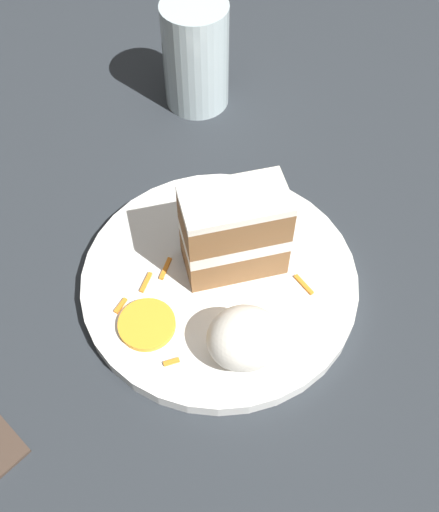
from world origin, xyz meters
TOP-DOWN VIEW (x-y plane):
  - ground_plane at (0.00, 0.00)m, footprint 6.00×6.00m
  - dining_table at (0.00, 0.00)m, footprint 0.99×1.10m
  - plate at (-0.05, 0.05)m, footprint 0.27×0.27m
  - cake_slice at (-0.06, 0.04)m, footprint 0.10×0.06m
  - cream_dollop at (-0.05, 0.14)m, footprint 0.07×0.06m
  - orange_garnish at (0.03, 0.09)m, footprint 0.05×0.05m
  - carrot_shreds_scatter at (-0.04, 0.02)m, footprint 0.19×0.18m
  - drinking_glass at (-0.07, -0.23)m, footprint 0.08×0.08m

SIDE VIEW (x-z plane):
  - ground_plane at x=0.00m, z-range 0.00..0.00m
  - dining_table at x=0.00m, z-range 0.00..0.02m
  - plate at x=-0.05m, z-range 0.02..0.04m
  - carrot_shreds_scatter at x=-0.04m, z-range 0.04..0.04m
  - orange_garnish at x=0.03m, z-range 0.04..0.04m
  - cream_dollop at x=-0.05m, z-range 0.04..0.09m
  - drinking_glass at x=-0.07m, z-range 0.01..0.14m
  - cake_slice at x=-0.06m, z-range 0.04..0.13m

